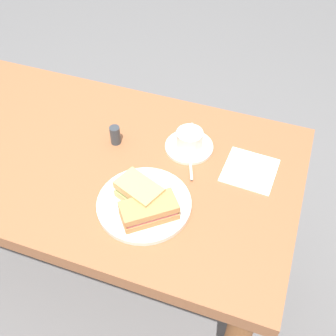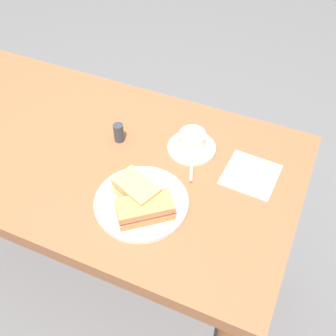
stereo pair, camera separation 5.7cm
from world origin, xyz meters
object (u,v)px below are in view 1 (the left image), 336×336
sandwich_plate (144,204)px  sandwich_back (149,211)px  coffee_saucer (189,147)px  coffee_cup (190,138)px  napkin (250,170)px  dining_table (91,178)px  spoon (190,163)px  salt_shaker (115,135)px  sandwich_front (139,193)px

sandwich_plate → sandwich_back: (0.03, -0.04, 0.03)m
coffee_saucer → coffee_cup: bearing=100.0°
coffee_saucer → napkin: 0.20m
dining_table → spoon: size_ratio=13.63×
coffee_cup → dining_table: bearing=-155.7°
salt_shaker → coffee_cup: bearing=13.7°
sandwich_plate → sandwich_back: sandwich_back is taller
coffee_cup → napkin: coffee_cup is taller
sandwich_front → napkin: (0.26, 0.22, -0.04)m
sandwich_plate → spoon: spoon is taller
dining_table → coffee_saucer: size_ratio=8.74×
sandwich_front → sandwich_back: size_ratio=0.88×
sandwich_front → coffee_saucer: sandwich_front is taller
dining_table → napkin: bearing=11.4°
spoon → napkin: 0.18m
coffee_cup → salt_shaker: (-0.23, -0.06, -0.01)m
sandwich_plate → sandwich_front: sandwich_front is taller
sandwich_plate → sandwich_back: size_ratio=1.62×
sandwich_front → coffee_cup: (0.06, 0.25, -0.00)m
coffee_saucer → salt_shaker: bearing=-166.7°
sandwich_back → spoon: 0.23m
sandwich_plate → sandwich_front: 0.04m
sandwich_front → spoon: size_ratio=1.47×
dining_table → sandwich_front: 0.31m
sandwich_plate → spoon: 0.20m
salt_shaker → sandwich_back: bearing=-49.3°
sandwich_plate → napkin: bearing=42.3°
dining_table → coffee_saucer: (0.29, 0.13, 0.12)m
sandwich_plate → coffee_saucer: size_ratio=1.74×
sandwich_front → coffee_saucer: (0.06, 0.25, -0.04)m
coffee_cup → sandwich_front: bearing=-103.9°
sandwich_back → coffee_saucer: sandwich_back is taller
sandwich_back → coffee_cup: (0.02, 0.30, -0.00)m
napkin → spoon: bearing=-167.0°
napkin → sandwich_back: bearing=-129.3°
coffee_cup → sandwich_back: bearing=-93.3°
salt_shaker → dining_table: bearing=-131.2°
sandwich_back → salt_shaker: (-0.21, 0.24, -0.01)m
sandwich_plate → salt_shaker: size_ratio=4.18×
dining_table → coffee_cup: size_ratio=12.21×
coffee_cup → salt_shaker: size_ratio=1.72×
salt_shaker → spoon: bearing=-4.0°
sandwich_plate → coffee_saucer: 0.26m
sandwich_plate → coffee_saucer: bearing=79.4°
sandwich_front → sandwich_back: bearing=-44.3°
sandwich_back → napkin: sandwich_back is taller
salt_shaker → sandwich_plate: bearing=-48.9°
napkin → sandwich_plate: bearing=-137.7°
dining_table → coffee_cup: bearing=24.3°
dining_table → sandwich_front: (0.23, -0.12, 0.16)m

